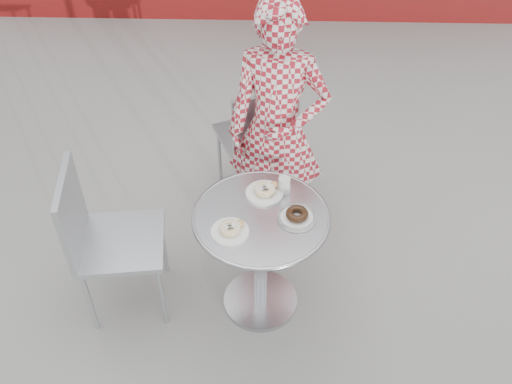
{
  "coord_description": "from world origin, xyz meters",
  "views": [
    {
      "loc": [
        -0.01,
        -2.04,
        2.71
      ],
      "look_at": [
        -0.08,
        0.07,
        0.78
      ],
      "focal_mm": 40.0,
      "sensor_mm": 36.0,
      "label": 1
    }
  ],
  "objects_px": {
    "chair_left": "(124,266)",
    "milk_cup": "(284,184)",
    "seated_person": "(277,130)",
    "plate_far": "(265,191)",
    "bistro_table": "(261,239)",
    "plate_near": "(230,229)",
    "plate_checker": "(297,216)",
    "chair_far": "(255,160)"
  },
  "relations": [
    {
      "from": "seated_person",
      "to": "plate_near",
      "type": "xyz_separation_m",
      "value": [
        -0.22,
        -0.72,
        -0.06
      ]
    },
    {
      "from": "plate_near",
      "to": "plate_checker",
      "type": "relative_size",
      "value": 0.95
    },
    {
      "from": "plate_far",
      "to": "milk_cup",
      "type": "bearing_deg",
      "value": 13.93
    },
    {
      "from": "seated_person",
      "to": "plate_far",
      "type": "height_order",
      "value": "seated_person"
    },
    {
      "from": "milk_cup",
      "to": "plate_near",
      "type": "bearing_deg",
      "value": -130.63
    },
    {
      "from": "plate_far",
      "to": "plate_near",
      "type": "relative_size",
      "value": 1.05
    },
    {
      "from": "seated_person",
      "to": "plate_near",
      "type": "bearing_deg",
      "value": -97.81
    },
    {
      "from": "chair_left",
      "to": "plate_far",
      "type": "height_order",
      "value": "chair_left"
    },
    {
      "from": "chair_left",
      "to": "seated_person",
      "type": "distance_m",
      "value": 1.14
    },
    {
      "from": "plate_far",
      "to": "plate_checker",
      "type": "relative_size",
      "value": 1.0
    },
    {
      "from": "chair_far",
      "to": "seated_person",
      "type": "bearing_deg",
      "value": 88.38
    },
    {
      "from": "plate_near",
      "to": "milk_cup",
      "type": "relative_size",
      "value": 1.78
    },
    {
      "from": "plate_checker",
      "to": "plate_far",
      "type": "bearing_deg",
      "value": 132.56
    },
    {
      "from": "seated_person",
      "to": "milk_cup",
      "type": "xyz_separation_m",
      "value": [
        0.04,
        -0.42,
        -0.03
      ]
    },
    {
      "from": "chair_left",
      "to": "plate_near",
      "type": "distance_m",
      "value": 0.76
    },
    {
      "from": "seated_person",
      "to": "plate_near",
      "type": "height_order",
      "value": "seated_person"
    },
    {
      "from": "milk_cup",
      "to": "seated_person",
      "type": "bearing_deg",
      "value": 95.21
    },
    {
      "from": "bistro_table",
      "to": "plate_far",
      "type": "xyz_separation_m",
      "value": [
        0.02,
        0.16,
        0.19
      ]
    },
    {
      "from": "chair_far",
      "to": "plate_checker",
      "type": "height_order",
      "value": "chair_far"
    },
    {
      "from": "seated_person",
      "to": "chair_left",
      "type": "bearing_deg",
      "value": -134.95
    },
    {
      "from": "seated_person",
      "to": "milk_cup",
      "type": "bearing_deg",
      "value": -75.54
    },
    {
      "from": "seated_person",
      "to": "plate_near",
      "type": "distance_m",
      "value": 0.76
    },
    {
      "from": "bistro_table",
      "to": "milk_cup",
      "type": "xyz_separation_m",
      "value": [
        0.12,
        0.18,
        0.22
      ]
    },
    {
      "from": "bistro_table",
      "to": "seated_person",
      "type": "bearing_deg",
      "value": 82.75
    },
    {
      "from": "plate_near",
      "to": "plate_far",
      "type": "bearing_deg",
      "value": 59.97
    },
    {
      "from": "milk_cup",
      "to": "plate_checker",
      "type": "bearing_deg",
      "value": -72.89
    },
    {
      "from": "plate_far",
      "to": "chair_far",
      "type": "bearing_deg",
      "value": 95.61
    },
    {
      "from": "bistro_table",
      "to": "chair_left",
      "type": "relative_size",
      "value": 0.76
    },
    {
      "from": "plate_checker",
      "to": "plate_near",
      "type": "bearing_deg",
      "value": -162.1
    },
    {
      "from": "chair_far",
      "to": "seated_person",
      "type": "xyz_separation_m",
      "value": [
        0.14,
        -0.35,
        0.5
      ]
    },
    {
      "from": "bistro_table",
      "to": "milk_cup",
      "type": "height_order",
      "value": "milk_cup"
    },
    {
      "from": "plate_far",
      "to": "milk_cup",
      "type": "height_order",
      "value": "milk_cup"
    },
    {
      "from": "plate_far",
      "to": "plate_checker",
      "type": "bearing_deg",
      "value": -47.44
    },
    {
      "from": "seated_person",
      "to": "plate_checker",
      "type": "distance_m",
      "value": 0.63
    },
    {
      "from": "chair_far",
      "to": "milk_cup",
      "type": "xyz_separation_m",
      "value": [
        0.18,
        -0.77,
        0.47
      ]
    },
    {
      "from": "chair_left",
      "to": "milk_cup",
      "type": "distance_m",
      "value": 1.0
    },
    {
      "from": "plate_far",
      "to": "plate_near",
      "type": "distance_m",
      "value": 0.32
    },
    {
      "from": "chair_far",
      "to": "seated_person",
      "type": "distance_m",
      "value": 0.63
    },
    {
      "from": "chair_left",
      "to": "seated_person",
      "type": "relative_size",
      "value": 0.59
    },
    {
      "from": "plate_checker",
      "to": "milk_cup",
      "type": "bearing_deg",
      "value": 107.11
    },
    {
      "from": "bistro_table",
      "to": "chair_left",
      "type": "height_order",
      "value": "chair_left"
    },
    {
      "from": "plate_checker",
      "to": "milk_cup",
      "type": "relative_size",
      "value": 1.88
    }
  ]
}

